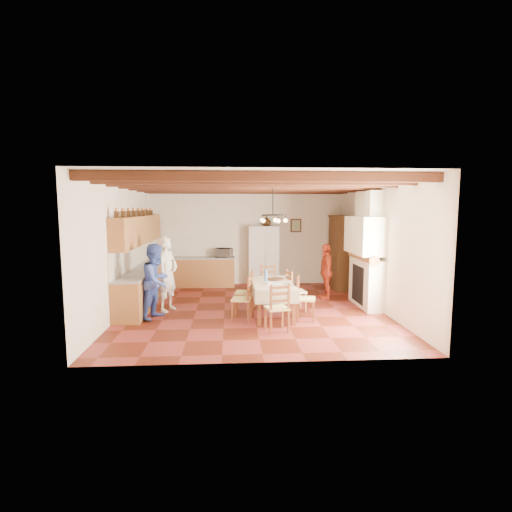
{
  "coord_description": "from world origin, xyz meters",
  "views": [
    {
      "loc": [
        -0.52,
        -9.23,
        2.41
      ],
      "look_at": [
        0.1,
        0.3,
        1.25
      ],
      "focal_mm": 28.0,
      "sensor_mm": 36.0,
      "label": 1
    }
  ],
  "objects": [
    {
      "name": "floor",
      "position": [
        0.0,
        0.0,
        -0.01
      ],
      "size": [
        6.0,
        6.5,
        0.02
      ],
      "primitive_type": "cube",
      "color": "#4F190D",
      "rests_on": "ground"
    },
    {
      "name": "upper_cabinets",
      "position": [
        -2.83,
        1.05,
        1.85
      ],
      "size": [
        0.35,
        4.2,
        0.7
      ],
      "primitive_type": "cube",
      "color": "brown",
      "rests_on": "ground"
    },
    {
      "name": "wall_picture",
      "position": [
        1.55,
        3.23,
        1.85
      ],
      "size": [
        0.34,
        0.03,
        0.42
      ],
      "primitive_type": "cube",
      "color": "#332318",
      "rests_on": "ground"
    },
    {
      "name": "countertop_back",
      "position": [
        -1.55,
        2.95,
        0.88
      ],
      "size": [
        2.34,
        0.62,
        0.04
      ],
      "primitive_type": "cube",
      "color": "gray",
      "rests_on": "lower_cabinets_back"
    },
    {
      "name": "countertop_left",
      "position": [
        -2.7,
        1.05,
        0.88
      ],
      "size": [
        0.62,
        4.3,
        0.04
      ],
      "primitive_type": "cube",
      "color": "gray",
      "rests_on": "lower_cabinets_left"
    },
    {
      "name": "chair_right_far",
      "position": [
        1.02,
        -0.14,
        0.48
      ],
      "size": [
        0.46,
        0.48,
        0.96
      ],
      "primitive_type": null,
      "rotation": [
        0.0,
        0.0,
        1.74
      ],
      "color": "brown",
      "rests_on": "floor"
    },
    {
      "name": "chair_left_far",
      "position": [
        -0.2,
        -0.18,
        0.48
      ],
      "size": [
        0.46,
        0.48,
        0.96
      ],
      "primitive_type": null,
      "rotation": [
        0.0,
        0.0,
        -1.73
      ],
      "color": "brown",
      "rests_on": "floor"
    },
    {
      "name": "lower_cabinets_back",
      "position": [
        -1.55,
        2.95,
        0.43
      ],
      "size": [
        2.3,
        0.6,
        0.86
      ],
      "primitive_type": "cube",
      "color": "brown",
      "rests_on": "ground"
    },
    {
      "name": "lower_cabinets_left",
      "position": [
        -2.7,
        1.05,
        0.43
      ],
      "size": [
        0.6,
        4.3,
        0.86
      ],
      "primitive_type": "cube",
      "color": "brown",
      "rests_on": "ground"
    },
    {
      "name": "fridge_vase",
      "position": [
        0.61,
        3.11,
        2.0
      ],
      "size": [
        0.37,
        0.37,
        0.3
      ],
      "primitive_type": "imported",
      "rotation": [
        0.0,
        0.0,
        -0.33
      ],
      "color": "#321E0C",
      "rests_on": "refrigerator"
    },
    {
      "name": "dining_table",
      "position": [
        0.42,
        -0.52,
        0.68
      ],
      "size": [
        0.9,
        1.74,
        0.76
      ],
      "rotation": [
        0.0,
        0.0,
        0.01
      ],
      "color": "beige",
      "rests_on": "floor"
    },
    {
      "name": "ceiling",
      "position": [
        0.0,
        0.0,
        3.01
      ],
      "size": [
        6.0,
        6.5,
        0.02
      ],
      "primitive_type": "cube",
      "color": "silver",
      "rests_on": "ground"
    },
    {
      "name": "microwave",
      "position": [
        -0.71,
        2.95,
        1.03
      ],
      "size": [
        0.55,
        0.44,
        0.27
      ],
      "primitive_type": "imported",
      "rotation": [
        0.0,
        0.0,
        -0.24
      ],
      "color": "silver",
      "rests_on": "countertop_back"
    },
    {
      "name": "ceiling_beams",
      "position": [
        0.0,
        0.0,
        2.91
      ],
      "size": [
        6.0,
        6.3,
        0.16
      ],
      "primitive_type": null,
      "color": "#391A10",
      "rests_on": "ground"
    },
    {
      "name": "backsplash_back",
      "position": [
        -1.55,
        3.23,
        1.2
      ],
      "size": [
        2.3,
        0.03,
        0.6
      ],
      "primitive_type": "cube",
      "color": "beige",
      "rests_on": "ground"
    },
    {
      "name": "chandelier",
      "position": [
        0.42,
        -0.52,
        2.25
      ],
      "size": [
        0.47,
        0.47,
        0.03
      ],
      "primitive_type": "torus",
      "color": "black",
      "rests_on": "ground"
    },
    {
      "name": "chair_end_far",
      "position": [
        0.43,
        0.61,
        0.48
      ],
      "size": [
        0.43,
        0.41,
        0.96
      ],
      "primitive_type": null,
      "rotation": [
        0.0,
        0.0,
        -0.03
      ],
      "color": "brown",
      "rests_on": "floor"
    },
    {
      "name": "person_man",
      "position": [
        -1.99,
        0.04,
        0.88
      ],
      "size": [
        0.64,
        0.76,
        1.76
      ],
      "primitive_type": "imported",
      "rotation": [
        0.0,
        0.0,
        1.16
      ],
      "color": "silver",
      "rests_on": "floor"
    },
    {
      "name": "wall_back",
      "position": [
        0.0,
        3.26,
        1.5
      ],
      "size": [
        6.0,
        0.02,
        3.0
      ],
      "primitive_type": "cube",
      "color": "beige",
      "rests_on": "ground"
    },
    {
      "name": "chair_right_near",
      "position": [
        1.09,
        -0.92,
        0.48
      ],
      "size": [
        0.48,
        0.5,
        0.96
      ],
      "primitive_type": null,
      "rotation": [
        0.0,
        0.0,
        1.34
      ],
      "color": "brown",
      "rests_on": "floor"
    },
    {
      "name": "person_woman_blue",
      "position": [
        -2.13,
        -0.57,
        0.82
      ],
      "size": [
        0.88,
        0.97,
        1.64
      ],
      "primitive_type": "imported",
      "rotation": [
        0.0,
        0.0,
        1.18
      ],
      "color": "#374FAA",
      "rests_on": "floor"
    },
    {
      "name": "chair_end_near",
      "position": [
        0.38,
        -1.66,
        0.48
      ],
      "size": [
        0.5,
        0.48,
        0.96
      ],
      "primitive_type": null,
      "rotation": [
        0.0,
        0.0,
        3.37
      ],
      "color": "brown",
      "rests_on": "floor"
    },
    {
      "name": "fireplace",
      "position": [
        2.72,
        0.2,
        1.4
      ],
      "size": [
        0.56,
        1.6,
        2.8
      ],
      "primitive_type": null,
      "color": "beige",
      "rests_on": "ground"
    },
    {
      "name": "hutch",
      "position": [
        2.75,
        2.36,
        1.09
      ],
      "size": [
        0.51,
        1.21,
        2.18
      ],
      "primitive_type": null,
      "rotation": [
        0.0,
        0.0,
        -0.01
      ],
      "color": "#321E0C",
      "rests_on": "floor"
    },
    {
      "name": "backsplash_left",
      "position": [
        -2.98,
        1.05,
        1.2
      ],
      "size": [
        0.03,
        4.3,
        0.6
      ],
      "primitive_type": "cube",
      "color": "beige",
      "rests_on": "ground"
    },
    {
      "name": "wall_left",
      "position": [
        -3.01,
        0.0,
        1.5
      ],
      "size": [
        0.02,
        6.5,
        3.0
      ],
      "primitive_type": "cube",
      "color": "beige",
      "rests_on": "ground"
    },
    {
      "name": "wall_front",
      "position": [
        0.0,
        -3.26,
        1.5
      ],
      "size": [
        6.0,
        0.02,
        3.0
      ],
      "primitive_type": "cube",
      "color": "beige",
      "rests_on": "ground"
    },
    {
      "name": "refrigerator",
      "position": [
        0.55,
        3.11,
        0.92
      ],
      "size": [
        1.01,
        0.87,
        1.85
      ],
      "primitive_type": "cube",
      "rotation": [
        0.0,
        0.0,
        -0.13
      ],
      "color": "silver",
      "rests_on": "floor"
    },
    {
      "name": "person_woman_red",
      "position": [
        2.01,
        1.05,
        0.73
      ],
      "size": [
        0.43,
        0.89,
        1.47
      ],
      "primitive_type": "imported",
      "rotation": [
        0.0,
        0.0,
        -1.66
      ],
      "color": "#AC3119",
      "rests_on": "floor"
    },
    {
      "name": "chair_left_near",
      "position": [
        -0.29,
        -0.85,
        0.48
      ],
      "size": [
        0.47,
        0.49,
        0.96
      ],
      "primitive_type": null,
      "rotation": [
        0.0,
        0.0,
        -1.76
      ],
      "color": "brown",
      "rests_on": "floor"
    },
    {
      "name": "wall_right",
      "position": [
        3.01,
        0.0,
        1.5
      ],
      "size": [
        0.02,
        6.5,
        3.0
      ],
      "primitive_type": "cube",
      "color": "beige",
      "rests_on": "ground"
    }
  ]
}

